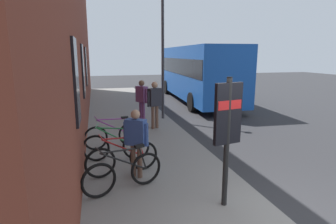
% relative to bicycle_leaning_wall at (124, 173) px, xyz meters
% --- Properties ---
extents(ground, '(60.00, 60.00, 0.00)m').
position_rel_bicycle_leaning_wall_xyz_m(ground, '(4.08, -3.66, -0.51)').
color(ground, '#2D2D30').
extents(sidewalk_pavement, '(24.00, 3.50, 0.12)m').
position_rel_bicycle_leaning_wall_xyz_m(sidewalk_pavement, '(6.08, -0.91, -0.45)').
color(sidewalk_pavement, gray).
rests_on(sidewalk_pavement, ground).
extents(station_facade, '(22.00, 0.65, 8.50)m').
position_rel_bicycle_leaning_wall_xyz_m(station_facade, '(7.07, 1.14, 3.74)').
color(station_facade, brown).
rests_on(station_facade, ground).
extents(bicycle_leaning_wall, '(0.69, 1.70, 0.97)m').
position_rel_bicycle_leaning_wall_xyz_m(bicycle_leaning_wall, '(0.00, 0.00, 0.00)').
color(bicycle_leaning_wall, black).
rests_on(bicycle_leaning_wall, sidewalk_pavement).
extents(bicycle_far_end, '(0.54, 1.75, 0.97)m').
position_rel_bicycle_leaning_wall_xyz_m(bicycle_far_end, '(0.84, -0.07, 0.00)').
color(bicycle_far_end, black).
rests_on(bicycle_far_end, sidewalk_pavement).
extents(bicycle_by_door, '(0.48, 1.76, 0.97)m').
position_rel_bicycle_leaning_wall_xyz_m(bicycle_by_door, '(1.74, 0.02, 0.00)').
color(bicycle_by_door, black).
rests_on(bicycle_by_door, sidewalk_pavement).
extents(bicycle_end_of_row, '(0.54, 1.75, 0.97)m').
position_rel_bicycle_leaning_wall_xyz_m(bicycle_end_of_row, '(2.82, 0.03, 0.00)').
color(bicycle_end_of_row, black).
rests_on(bicycle_end_of_row, sidewalk_pavement).
extents(transit_info_sign, '(0.19, 0.55, 2.40)m').
position_rel_bicycle_leaning_wall_xyz_m(transit_info_sign, '(-1.03, -1.76, 1.21)').
color(transit_info_sign, black).
rests_on(transit_info_sign, sidewalk_pavement).
extents(city_bus, '(10.63, 3.14, 3.35)m').
position_rel_bicycle_leaning_wall_xyz_m(city_bus, '(11.10, -5.66, 1.41)').
color(city_bus, '#1951B2').
rests_on(city_bus, ground).
extents(pedestrian_by_facade, '(0.58, 0.47, 1.75)m').
position_rel_bicycle_leaning_wall_xyz_m(pedestrian_by_facade, '(5.70, -1.34, 0.68)').
color(pedestrian_by_facade, '#723F72').
rests_on(pedestrian_by_facade, sidewalk_pavement).
extents(pedestrian_near_bus, '(0.44, 0.52, 1.58)m').
position_rel_bicycle_leaning_wall_xyz_m(pedestrian_near_bus, '(0.59, -0.35, 0.58)').
color(pedestrian_near_bus, brown).
rests_on(pedestrian_near_bus, sidewalk_pavement).
extents(pedestrian_crossing_street, '(0.44, 0.62, 1.78)m').
position_rel_bicycle_leaning_wall_xyz_m(pedestrian_crossing_street, '(4.68, -1.66, 0.70)').
color(pedestrian_crossing_street, brown).
rests_on(pedestrian_crossing_street, sidewalk_pavement).
extents(street_lamp, '(0.28, 0.28, 5.38)m').
position_rel_bicycle_leaning_wall_xyz_m(street_lamp, '(6.25, -2.36, 2.79)').
color(street_lamp, '#333338').
rests_on(street_lamp, sidewalk_pavement).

